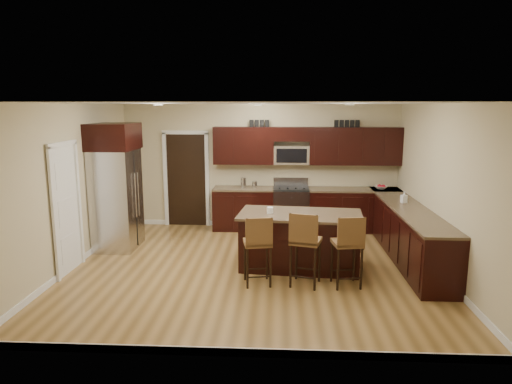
# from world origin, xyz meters

# --- Properties ---
(floor) EXTENTS (6.00, 6.00, 0.00)m
(floor) POSITION_xyz_m (0.00, 0.00, 0.00)
(floor) COLOR olive
(floor) RESTS_ON ground
(ceiling) EXTENTS (6.00, 6.00, 0.00)m
(ceiling) POSITION_xyz_m (0.00, 0.00, 2.70)
(ceiling) COLOR silver
(ceiling) RESTS_ON wall_back
(wall_back) EXTENTS (6.00, 0.00, 6.00)m
(wall_back) POSITION_xyz_m (0.00, 2.75, 1.35)
(wall_back) COLOR #C4B78D
(wall_back) RESTS_ON floor
(wall_left) EXTENTS (0.00, 5.50, 5.50)m
(wall_left) POSITION_xyz_m (-3.00, 0.00, 1.35)
(wall_left) COLOR #C4B78D
(wall_left) RESTS_ON floor
(wall_right) EXTENTS (0.00, 5.50, 5.50)m
(wall_right) POSITION_xyz_m (3.00, 0.00, 1.35)
(wall_right) COLOR #C4B78D
(wall_right) RESTS_ON floor
(base_cabinets) EXTENTS (4.02, 3.96, 0.92)m
(base_cabinets) POSITION_xyz_m (1.90, 1.45, 0.46)
(base_cabinets) COLOR black
(base_cabinets) RESTS_ON floor
(upper_cabinets) EXTENTS (4.00, 0.33, 0.80)m
(upper_cabinets) POSITION_xyz_m (1.04, 2.58, 1.84)
(upper_cabinets) COLOR black
(upper_cabinets) RESTS_ON wall_back
(range) EXTENTS (0.76, 0.64, 1.11)m
(range) POSITION_xyz_m (0.68, 2.45, 0.47)
(range) COLOR silver
(range) RESTS_ON floor
(microwave) EXTENTS (0.76, 0.31, 0.40)m
(microwave) POSITION_xyz_m (0.68, 2.60, 1.62)
(microwave) COLOR silver
(microwave) RESTS_ON upper_cabinets
(doorway) EXTENTS (0.85, 0.03, 2.06)m
(doorway) POSITION_xyz_m (-1.65, 2.73, 1.03)
(doorway) COLOR black
(doorway) RESTS_ON floor
(pantry_door) EXTENTS (0.03, 0.80, 2.04)m
(pantry_door) POSITION_xyz_m (-2.98, -0.30, 1.02)
(pantry_door) COLOR white
(pantry_door) RESTS_ON floor
(letter_decor) EXTENTS (2.20, 0.03, 0.15)m
(letter_decor) POSITION_xyz_m (0.90, 2.58, 2.29)
(letter_decor) COLOR black
(letter_decor) RESTS_ON upper_cabinets
(island) EXTENTS (2.10, 1.25, 0.92)m
(island) POSITION_xyz_m (0.78, 0.10, 0.43)
(island) COLOR black
(island) RESTS_ON floor
(stool_left) EXTENTS (0.47, 0.47, 1.07)m
(stool_left) POSITION_xyz_m (0.12, -0.74, 0.67)
(stool_left) COLOR brown
(stool_left) RESTS_ON floor
(stool_mid) EXTENTS (0.52, 0.52, 1.14)m
(stool_mid) POSITION_xyz_m (0.81, -0.74, 0.71)
(stool_mid) COLOR brown
(stool_mid) RESTS_ON floor
(stool_right) EXTENTS (0.47, 0.47, 1.09)m
(stool_right) POSITION_xyz_m (1.45, -0.74, 0.68)
(stool_right) COLOR brown
(stool_right) RESTS_ON floor
(refrigerator) EXTENTS (0.79, 0.99, 2.35)m
(refrigerator) POSITION_xyz_m (-2.62, 1.00, 1.20)
(refrigerator) COLOR silver
(refrigerator) RESTS_ON floor
(floor_mat) EXTENTS (0.99, 0.68, 0.01)m
(floor_mat) POSITION_xyz_m (0.71, 1.53, 0.01)
(floor_mat) COLOR brown
(floor_mat) RESTS_ON floor
(fruit_bowl) EXTENTS (0.34, 0.34, 0.07)m
(fruit_bowl) POSITION_xyz_m (2.59, 2.45, 0.95)
(fruit_bowl) COLOR silver
(fruit_bowl) RESTS_ON base_cabinets
(soap_bottle) EXTENTS (0.12, 0.12, 0.21)m
(soap_bottle) POSITION_xyz_m (2.70, 1.05, 1.02)
(soap_bottle) COLOR #B2B2B2
(soap_bottle) RESTS_ON base_cabinets
(canister_tall) EXTENTS (0.12, 0.12, 0.22)m
(canister_tall) POSITION_xyz_m (-0.35, 2.45, 1.03)
(canister_tall) COLOR silver
(canister_tall) RESTS_ON base_cabinets
(canister_short) EXTENTS (0.11, 0.11, 0.14)m
(canister_short) POSITION_xyz_m (-0.11, 2.45, 0.99)
(canister_short) COLOR silver
(canister_short) RESTS_ON base_cabinets
(island_jar) EXTENTS (0.10, 0.10, 0.10)m
(island_jar) POSITION_xyz_m (0.28, 0.10, 0.97)
(island_jar) COLOR white
(island_jar) RESTS_ON island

